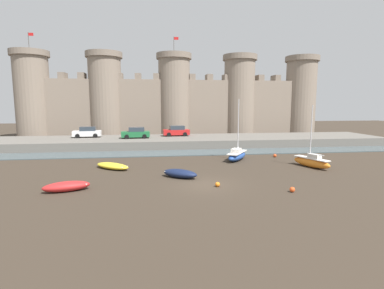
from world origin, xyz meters
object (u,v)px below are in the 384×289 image
Objects in this scene: rowboat_midflat_left at (112,166)px; mooring_buoy_mid_mud at (292,190)px; mooring_buoy_near_channel at (218,184)px; car_quay_centre_west at (176,131)px; car_quay_west at (136,133)px; rowboat_near_channel_right at (180,173)px; sailboat_foreground_left at (237,155)px; rowboat_near_channel_left at (67,186)px; mooring_buoy_off_centre at (275,156)px; sailboat_foreground_centre at (312,162)px; car_quay_centre_east at (87,132)px.

mooring_buoy_mid_mud is (13.88, -9.65, -0.11)m from rowboat_midflat_left.
rowboat_midflat_left is 11.63m from mooring_buoy_near_channel.
car_quay_west is at bearing -159.77° from car_quay_centre_west.
rowboat_near_channel_right is at bearing 128.78° from mooring_buoy_near_channel.
rowboat_near_channel_right is at bearing -76.38° from car_quay_west.
sailboat_foreground_left is 18.29× the size of mooring_buoy_near_channel.
sailboat_foreground_left is (15.68, 10.14, 0.19)m from rowboat_near_channel_left.
rowboat_midflat_left is at bearing -113.49° from car_quay_centre_west.
mooring_buoy_off_centre is (9.52, 11.61, 0.01)m from mooring_buoy_near_channel.
car_quay_west is at bearing 80.51° from rowboat_near_channel_left.
sailboat_foreground_centre is (6.35, -4.69, 0.02)m from sailboat_foreground_left.
sailboat_foreground_left is 17.63× the size of mooring_buoy_mid_mud.
mooring_buoy_near_channel is 0.09× the size of car_quay_centre_east.
mooring_buoy_near_channel is at bearing -129.33° from mooring_buoy_off_centre.
mooring_buoy_mid_mud is at bearing -87.61° from sailboat_foreground_left.
rowboat_near_channel_right is 8.57× the size of mooring_buoy_off_centre.
sailboat_foreground_centre reaches higher than rowboat_near_channel_right.
mooring_buoy_off_centre is at bearing 12.45° from rowboat_midflat_left.
rowboat_near_channel_left reaches higher than mooring_buoy_near_channel.
sailboat_foreground_left is at bearing -166.67° from mooring_buoy_off_centre.
sailboat_foreground_left reaches higher than car_quay_centre_west.
sailboat_foreground_left is 1.63× the size of car_quay_west.
rowboat_midflat_left is 0.64× the size of sailboat_foreground_centre.
mooring_buoy_off_centre is (20.68, 11.33, -0.18)m from rowboat_near_channel_left.
mooring_buoy_off_centre is (5.00, 1.18, -0.37)m from sailboat_foreground_left.
rowboat_near_channel_right is (-7.12, -7.20, -0.18)m from sailboat_foreground_left.
rowboat_near_channel_left is 0.82× the size of car_quay_west.
rowboat_near_channel_right is at bearing -145.33° from mooring_buoy_off_centre.
car_quay_centre_east reaches higher than rowboat_near_channel_left.
rowboat_midflat_left reaches higher than mooring_buoy_off_centre.
car_quay_west is (-18.24, 17.21, 1.44)m from sailboat_foreground_centre.
sailboat_foreground_centre is 1.48× the size of car_quay_centre_east.
car_quay_centre_west is at bearing 66.51° from rowboat_midflat_left.
car_quay_centre_west is at bearing 86.24° from rowboat_near_channel_right.
car_quay_centre_east is at bearing -178.99° from car_quay_centre_west.
rowboat_near_channel_left is 9.27× the size of mooring_buoy_near_channel.
mooring_buoy_near_channel is 0.95× the size of mooring_buoy_off_centre.
rowboat_midflat_left is 18.80m from mooring_buoy_off_centre.
car_quay_centre_east is at bearing 119.11° from rowboat_near_channel_right.
rowboat_midflat_left is at bearing -71.37° from car_quay_centre_east.
car_quay_west is (-4.78, 19.72, 1.64)m from rowboat_near_channel_right.
car_quay_centre_west is at bearing 1.01° from car_quay_centre_east.
car_quay_west is at bearing 84.57° from rowboat_midflat_left.
car_quay_west reaches higher than rowboat_near_channel_right.
car_quay_centre_west reaches higher than mooring_buoy_off_centre.
rowboat_midflat_left is at bearing 72.26° from rowboat_near_channel_left.
mooring_buoy_off_centre is 17.41m from car_quay_centre_west.
mooring_buoy_near_channel is (-10.87, -5.74, -0.40)m from sailboat_foreground_centre.
rowboat_near_channel_right is 8.68× the size of mooring_buoy_mid_mud.
rowboat_near_channel_right is 24.97m from car_quay_centre_east.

